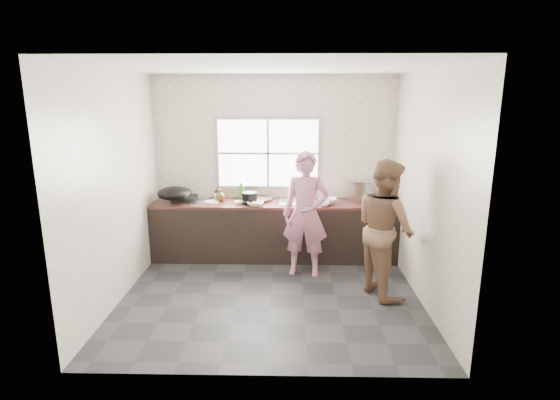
{
  "coord_description": "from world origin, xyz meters",
  "views": [
    {
      "loc": [
        0.22,
        -4.97,
        2.4
      ],
      "look_at": [
        0.1,
        0.65,
        1.05
      ],
      "focal_mm": 28.0,
      "sensor_mm": 36.0,
      "label": 1
    }
  ],
  "objects_px": {
    "cutting_board": "(259,199)",
    "black_pot": "(250,198)",
    "bottle_brown_short": "(220,196)",
    "pot_lid_right": "(202,198)",
    "bowl_mince": "(255,204)",
    "person_side": "(385,228)",
    "bottle_green": "(241,189)",
    "pot_lid_left": "(197,203)",
    "plate_food": "(212,201)",
    "wok": "(174,193)",
    "woman": "(306,218)",
    "bowl_held": "(324,204)",
    "bowl_crabs": "(327,201)",
    "glass_jar": "(216,197)",
    "bottle_brown_tall": "(217,193)",
    "burner": "(184,198)",
    "dish_rack": "(360,191)"
  },
  "relations": [
    {
      "from": "woman",
      "to": "bowl_held",
      "type": "height_order",
      "value": "woman"
    },
    {
      "from": "bottle_green",
      "to": "bottle_brown_short",
      "type": "bearing_deg",
      "value": -148.97
    },
    {
      "from": "black_pot",
      "to": "bottle_green",
      "type": "distance_m",
      "value": 0.33
    },
    {
      "from": "person_side",
      "to": "bottle_brown_short",
      "type": "relative_size",
      "value": 9.7
    },
    {
      "from": "plate_food",
      "to": "wok",
      "type": "xyz_separation_m",
      "value": [
        -0.52,
        -0.1,
        0.14
      ]
    },
    {
      "from": "pot_lid_right",
      "to": "pot_lid_left",
      "type": "bearing_deg",
      "value": -92.71
    },
    {
      "from": "dish_rack",
      "to": "wok",
      "type": "bearing_deg",
      "value": -173.49
    },
    {
      "from": "woman",
      "to": "bottle_green",
      "type": "xyz_separation_m",
      "value": [
        -0.95,
        0.84,
        0.21
      ]
    },
    {
      "from": "glass_jar",
      "to": "pot_lid_left",
      "type": "bearing_deg",
      "value": -142.16
    },
    {
      "from": "pot_lid_right",
      "to": "bowl_held",
      "type": "bearing_deg",
      "value": -13.52
    },
    {
      "from": "person_side",
      "to": "bottle_brown_tall",
      "type": "height_order",
      "value": "person_side"
    },
    {
      "from": "bowl_crabs",
      "to": "glass_jar",
      "type": "xyz_separation_m",
      "value": [
        -1.66,
        0.17,
        0.01
      ]
    },
    {
      "from": "pot_lid_right",
      "to": "bowl_mince",
      "type": "bearing_deg",
      "value": -27.3
    },
    {
      "from": "person_side",
      "to": "dish_rack",
      "type": "height_order",
      "value": "person_side"
    },
    {
      "from": "bottle_brown_tall",
      "to": "cutting_board",
      "type": "bearing_deg",
      "value": -8.44
    },
    {
      "from": "bowl_crabs",
      "to": "bowl_mince",
      "type": "bearing_deg",
      "value": -171.87
    },
    {
      "from": "bottle_green",
      "to": "pot_lid_left",
      "type": "xyz_separation_m",
      "value": [
        -0.62,
        -0.32,
        -0.14
      ]
    },
    {
      "from": "bowl_crabs",
      "to": "bottle_green",
      "type": "height_order",
      "value": "bottle_green"
    },
    {
      "from": "bowl_crabs",
      "to": "dish_rack",
      "type": "bearing_deg",
      "value": 22.27
    },
    {
      "from": "bottle_green",
      "to": "pot_lid_right",
      "type": "distance_m",
      "value": 0.62
    },
    {
      "from": "dish_rack",
      "to": "bowl_held",
      "type": "bearing_deg",
      "value": -146.75
    },
    {
      "from": "bottle_green",
      "to": "bottle_brown_short",
      "type": "relative_size",
      "value": 1.68
    },
    {
      "from": "cutting_board",
      "to": "bottle_brown_short",
      "type": "bearing_deg",
      "value": -174.29
    },
    {
      "from": "woman",
      "to": "bottle_brown_short",
      "type": "relative_size",
      "value": 9.15
    },
    {
      "from": "wok",
      "to": "glass_jar",
      "type": "bearing_deg",
      "value": 20.39
    },
    {
      "from": "person_side",
      "to": "pot_lid_right",
      "type": "bearing_deg",
      "value": 39.91
    },
    {
      "from": "plate_food",
      "to": "black_pot",
      "type": "bearing_deg",
      "value": -5.07
    },
    {
      "from": "wok",
      "to": "person_side",
      "type": "bearing_deg",
      "value": -20.81
    },
    {
      "from": "bottle_green",
      "to": "burner",
      "type": "relative_size",
      "value": 0.8
    },
    {
      "from": "glass_jar",
      "to": "bowl_held",
      "type": "bearing_deg",
      "value": -11.41
    },
    {
      "from": "bowl_mince",
      "to": "pot_lid_left",
      "type": "bearing_deg",
      "value": 171.96
    },
    {
      "from": "person_side",
      "to": "pot_lid_right",
      "type": "relative_size",
      "value": 6.81
    },
    {
      "from": "cutting_board",
      "to": "bottle_brown_short",
      "type": "height_order",
      "value": "bottle_brown_short"
    },
    {
      "from": "person_side",
      "to": "bowl_crabs",
      "type": "xyz_separation_m",
      "value": [
        -0.6,
        1.12,
        0.05
      ]
    },
    {
      "from": "person_side",
      "to": "plate_food",
      "type": "height_order",
      "value": "person_side"
    },
    {
      "from": "bottle_brown_short",
      "to": "bottle_green",
      "type": "bearing_deg",
      "value": 31.03
    },
    {
      "from": "pot_lid_right",
      "to": "bowl_crabs",
      "type": "bearing_deg",
      "value": -8.73
    },
    {
      "from": "bowl_mince",
      "to": "bowl_held",
      "type": "relative_size",
      "value": 1.24
    },
    {
      "from": "bottle_brown_tall",
      "to": "pot_lid_left",
      "type": "bearing_deg",
      "value": -131.57
    },
    {
      "from": "bowl_mince",
      "to": "bottle_green",
      "type": "height_order",
      "value": "bottle_green"
    },
    {
      "from": "black_pot",
      "to": "bottle_green",
      "type": "bearing_deg",
      "value": 117.88
    },
    {
      "from": "woman",
      "to": "bowl_held",
      "type": "distance_m",
      "value": 0.49
    },
    {
      "from": "person_side",
      "to": "burner",
      "type": "relative_size",
      "value": 4.64
    },
    {
      "from": "cutting_board",
      "to": "black_pot",
      "type": "relative_size",
      "value": 1.85
    },
    {
      "from": "bowl_mince",
      "to": "bottle_brown_short",
      "type": "relative_size",
      "value": 1.37
    },
    {
      "from": "dish_rack",
      "to": "pot_lid_right",
      "type": "xyz_separation_m",
      "value": [
        -2.4,
        0.08,
        -0.15
      ]
    },
    {
      "from": "bowl_held",
      "to": "pot_lid_right",
      "type": "distance_m",
      "value": 1.88
    },
    {
      "from": "bowl_held",
      "to": "bottle_brown_short",
      "type": "bearing_deg",
      "value": 170.28
    },
    {
      "from": "bowl_held",
      "to": "burner",
      "type": "height_order",
      "value": "bowl_held"
    },
    {
      "from": "plate_food",
      "to": "bowl_mince",
      "type": "bearing_deg",
      "value": -17.13
    }
  ]
}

